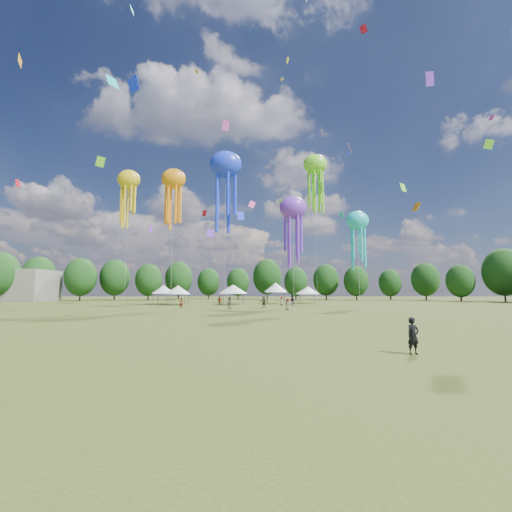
{
  "coord_description": "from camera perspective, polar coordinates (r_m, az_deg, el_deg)",
  "views": [
    {
      "loc": [
        0.41,
        -17.77,
        2.73
      ],
      "look_at": [
        0.61,
        15.0,
        6.0
      ],
      "focal_mm": 24.45,
      "sensor_mm": 36.0,
      "label": 1
    }
  ],
  "objects": [
    {
      "name": "observer_main",
      "position": [
        16.86,
        24.32,
        -11.81
      ],
      "size": [
        0.66,
        0.53,
        1.58
      ],
      "primitive_type": "imported",
      "rotation": [
        0.0,
        0.0,
        0.29
      ],
      "color": "black",
      "rests_on": "ground"
    },
    {
      "name": "festival_tents",
      "position": [
        72.82,
        -3.33,
        -5.45
      ],
      "size": [
        35.76,
        12.11,
        4.45
      ],
      "color": "#47474C",
      "rests_on": "ground"
    },
    {
      "name": "show_kites",
      "position": [
        62.22,
        -2.4,
        10.86
      ],
      "size": [
        45.53,
        29.09,
        30.15
      ],
      "color": "orange",
      "rests_on": "ground"
    },
    {
      "name": "treeline",
      "position": [
        80.48,
        -3.4,
        -2.97
      ],
      "size": [
        201.57,
        95.24,
        13.43
      ],
      "color": "#38281C",
      "rests_on": "ground"
    },
    {
      "name": "spectators_far",
      "position": [
        62.75,
        2.43,
        -7.38
      ],
      "size": [
        20.05,
        23.02,
        1.85
      ],
      "color": "gray",
      "rests_on": "ground"
    },
    {
      "name": "small_kites",
      "position": [
        65.93,
        -0.57,
        17.36
      ],
      "size": [
        70.76,
        57.29,
        42.92
      ],
      "color": "orange",
      "rests_on": "ground"
    },
    {
      "name": "spectator_near",
      "position": [
        53.21,
        -4.37,
        -7.68
      ],
      "size": [
        1.06,
        0.97,
        1.75
      ],
      "primitive_type": "imported",
      "rotation": [
        0.0,
        0.0,
        2.7
      ],
      "color": "gray",
      "rests_on": "ground"
    },
    {
      "name": "ground",
      "position": [
        17.98,
        -1.69,
        -14.43
      ],
      "size": [
        300.0,
        300.0,
        0.0
      ],
      "primitive_type": "plane",
      "color": "#384416",
      "rests_on": "ground"
    }
  ]
}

